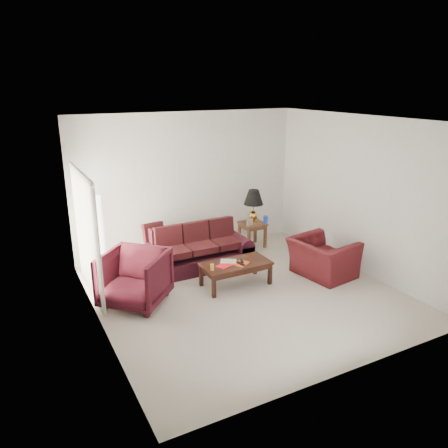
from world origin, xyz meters
The scene contains 19 objects.
floor centered at (0.00, 0.00, 0.00)m, with size 5.00×5.00×0.00m, color silver.
blinds centered at (-2.42, 1.30, 1.08)m, with size 0.10×2.00×2.16m, color silver.
sofa centered at (-0.26, 1.41, 0.43)m, with size 2.08×0.90×0.85m, color black, non-canonical shape.
throw_pillow centered at (-1.01, 1.94, 0.69)m, with size 0.43×0.12×0.43m, color black.
end_table centered at (1.30, 1.96, 0.28)m, with size 0.52×0.52×0.57m, color #4A2119, non-canonical shape.
table_lamp centered at (1.35, 2.03, 0.93)m, with size 0.44×0.44×0.73m, color gold, non-canonical shape.
clock centered at (1.15, 1.84, 0.64)m, with size 0.14×0.05×0.14m, color silver.
blue_canister centered at (1.54, 1.81, 0.65)m, with size 0.10×0.10×0.17m, color #1B3BB2.
picture_frame centered at (1.10, 2.09, 0.64)m, with size 0.12×0.02×0.14m, color silver.
floor_lamp centered at (-2.04, 2.20, 0.77)m, with size 0.25×0.25×1.54m, color white, non-canonical shape.
armchair_left centered at (-1.83, 0.55, 0.46)m, with size 0.99×1.01×0.92m, color #3C0D17.
armchair_right centered at (1.69, 0.00, 0.36)m, with size 1.12×0.98×0.73m, color #420F13.
coffee_table centered at (0.01, 0.39, 0.22)m, with size 1.25×0.63×0.44m, color black, non-canonical shape.
magazine_red centered at (-0.24, 0.36, 0.45)m, with size 0.26×0.19×0.01m, color red.
magazine_white centered at (-0.09, 0.49, 0.45)m, with size 0.29×0.21×0.02m, color beige.
magazine_orange centered at (0.07, 0.31, 0.45)m, with size 0.27×0.20×0.02m, color #F1541C.
remote_a centered at (0.03, 0.26, 0.47)m, with size 0.05×0.18×0.02m, color black.
remote_b centered at (0.12, 0.38, 0.47)m, with size 0.05×0.17×0.02m, color black.
yellow_glass centered at (-0.52, 0.29, 0.50)m, with size 0.07×0.07×0.12m, color gold.
Camera 1 is at (-3.56, -5.99, 3.55)m, focal length 35.00 mm.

